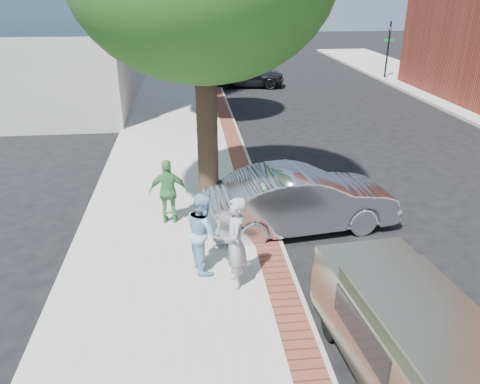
{
  "coord_description": "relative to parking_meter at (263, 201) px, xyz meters",
  "views": [
    {
      "loc": [
        -1.05,
        -9.33,
        5.83
      ],
      "look_at": [
        0.13,
        1.16,
        1.2
      ],
      "focal_mm": 35.0,
      "sensor_mm": 36.0,
      "label": 1
    }
  ],
  "objects": [
    {
      "name": "brick_strip",
      "position": [
        0.08,
        7.45,
        -1.05
      ],
      "size": [
        0.6,
        60.0,
        0.01
      ],
      "primitive_type": "cube",
      "color": "brown",
      "rests_on": "sidewalk"
    },
    {
      "name": "tree_far",
      "position": [
        -1.12,
        11.45,
        4.09
      ],
      "size": [
        4.8,
        4.8,
        7.14
      ],
      "color": "black",
      "rests_on": "sidewalk"
    },
    {
      "name": "sidewalk",
      "position": [
        -2.12,
        7.45,
        -1.13
      ],
      "size": [
        5.0,
        60.0,
        0.15
      ],
      "primitive_type": "cube",
      "color": "#9E9991",
      "rests_on": "ground"
    },
    {
      "name": "signal_far",
      "position": [
        11.88,
        21.45,
        1.05
      ],
      "size": [
        0.7,
        0.15,
        3.8
      ],
      "color": "black",
      "rests_on": "ground"
    },
    {
      "name": "person_gray",
      "position": [
        -0.84,
        -1.76,
        -0.07
      ],
      "size": [
        0.51,
        0.74,
        1.96
      ],
      "primitive_type": "imported",
      "rotation": [
        0.0,
        0.0,
        -1.63
      ],
      "color": "#999A9D",
      "rests_on": "sidewalk"
    },
    {
      "name": "parking_meter",
      "position": [
        0.0,
        0.0,
        0.0
      ],
      "size": [
        0.12,
        0.32,
        1.47
      ],
      "color": "gray",
      "rests_on": "sidewalk"
    },
    {
      "name": "ground",
      "position": [
        -0.62,
        -0.55,
        -1.21
      ],
      "size": [
        120.0,
        120.0,
        0.0
      ],
      "primitive_type": "plane",
      "color": "black",
      "rests_on": "ground"
    },
    {
      "name": "person_green",
      "position": [
        -2.26,
        1.27,
        -0.19
      ],
      "size": [
        1.03,
        0.47,
        1.72
      ],
      "primitive_type": "imported",
      "rotation": [
        0.0,
        0.0,
        3.09
      ],
      "color": "#42914C",
      "rests_on": "sidewalk"
    },
    {
      "name": "sedan_silver",
      "position": [
        1.11,
        0.82,
        -0.39
      ],
      "size": [
        5.14,
        2.39,
        1.63
      ],
      "primitive_type": "imported",
      "rotation": [
        0.0,
        0.0,
        1.71
      ],
      "color": "#A9AAB0",
      "rests_on": "ground"
    },
    {
      "name": "person_officer",
      "position": [
        -1.46,
        -1.04,
        -0.16
      ],
      "size": [
        0.85,
        1.0,
        1.78
      ],
      "primitive_type": "imported",
      "rotation": [
        0.0,
        0.0,
        1.8
      ],
      "color": "#86B1D0",
      "rests_on": "sidewalk"
    },
    {
      "name": "curb",
      "position": [
        0.43,
        7.45,
        -1.13
      ],
      "size": [
        0.1,
        60.0,
        0.15
      ],
      "primitive_type": "cube",
      "color": "gray",
      "rests_on": "ground"
    },
    {
      "name": "van",
      "position": [
        1.56,
        -4.56,
        -0.31
      ],
      "size": [
        2.08,
        4.56,
        1.63
      ],
      "rotation": [
        0.0,
        0.0,
        0.09
      ],
      "color": "gray",
      "rests_on": "ground"
    },
    {
      "name": "bg_car",
      "position": [
        2.04,
        19.93,
        -0.38
      ],
      "size": [
        5.08,
        2.6,
        1.65
      ],
      "primitive_type": "imported",
      "rotation": [
        0.0,
        0.0,
        1.43
      ],
      "color": "black",
      "rests_on": "ground"
    },
    {
      "name": "signal_near",
      "position": [
        0.28,
        21.45,
        1.05
      ],
      "size": [
        0.7,
        0.15,
        3.8
      ],
      "color": "black",
      "rests_on": "ground"
    }
  ]
}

